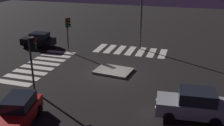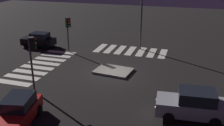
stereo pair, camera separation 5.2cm
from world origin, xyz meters
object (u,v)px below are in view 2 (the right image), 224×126
Objects in this scene: car_red at (18,111)px; car_black at (39,40)px; traffic_light_east at (68,26)px; traffic_island at (113,71)px; traffic_light_north at (32,51)px; car_silver at (193,105)px.

car_black is (7.30, -13.81, -0.02)m from car_red.
car_black is at bearing -164.67° from car_red.
car_red is at bearing -40.79° from traffic_light_east.
traffic_island is at bearing 3.15° from traffic_light_east.
traffic_light_north is at bearing 116.38° from car_black.
traffic_light_north is at bearing -173.38° from car_red.
traffic_light_east is (6.05, -3.84, 2.69)m from traffic_island.
car_silver is at bearing 98.43° from car_red.
traffic_light_north is (-5.95, 9.93, 2.31)m from car_black.
car_silver is (-6.64, 5.55, 0.81)m from traffic_island.
traffic_light_north is 1.12× the size of traffic_light_east.
car_silver is 1.13× the size of car_black.
traffic_island is 11.20m from car_black.
car_red is 13.55m from traffic_light_east.
car_black is 4.64m from traffic_light_east.
traffic_island is 0.80× the size of traffic_light_north.
traffic_light_east is (1.82, -9.15, -0.33)m from traffic_light_north.
traffic_light_north is (10.87, -0.24, 2.21)m from car_silver.
traffic_light_east reaches higher than traffic_island.
car_red is 1.10× the size of traffic_light_east.
car_black is at bearing 72.52° from traffic_light_north.
traffic_light_north reaches higher than car_red.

